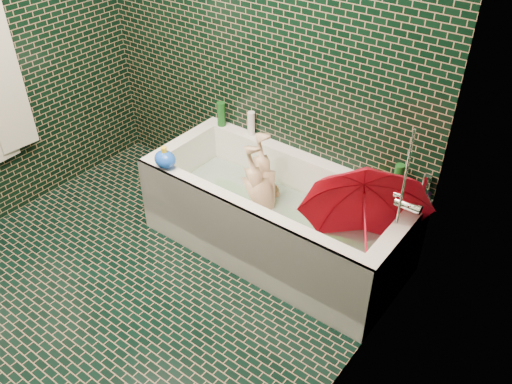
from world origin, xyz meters
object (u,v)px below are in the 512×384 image
Objects in this scene: bath_toy at (165,159)px; rubber_duck at (376,178)px; bathtub at (275,223)px; child at (265,204)px; umbrella at (365,227)px.

rubber_duck is at bearing 35.14° from bath_toy.
child is (-0.10, 0.02, 0.10)m from bathtub.
rubber_duck is at bearing 34.08° from bathtub.
umbrella is 1.31m from bath_toy.
bathtub reaches higher than child.
bathtub is 0.71m from rubber_duck.
rubber_duck is (-0.14, 0.40, 0.04)m from umbrella.
rubber_duck is (0.60, 0.32, 0.28)m from child.
rubber_duck is 0.68× the size of bath_toy.
rubber_duck is 1.31m from bath_toy.
umbrella is 4.49× the size of bath_toy.
bath_toy is (-0.54, -0.32, 0.30)m from child.
bath_toy reaches higher than bathtub.
umbrella is (0.74, -0.08, 0.23)m from child.
umbrella is at bearing 16.58° from bath_toy.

